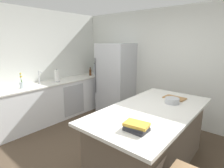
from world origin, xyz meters
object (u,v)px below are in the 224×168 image
soda_bottle (94,70)px  hot_sauce_bottle (90,72)px  refrigerator (116,79)px  wine_bottle (97,70)px  kitchen_island (151,138)px  syrup_bottle (90,72)px  mixing_bowl (172,101)px  cutting_board (175,98)px  flower_vase (22,84)px  cookbook_stack (137,127)px  sink_faucet (39,77)px  paper_towel_roll (57,76)px

soda_bottle → hot_sauce_bottle: 0.14m
refrigerator → wine_bottle: (-0.84, 0.14, 0.14)m
kitchen_island → syrup_bottle: 2.95m
mixing_bowl → cutting_board: (-0.06, 0.26, -0.03)m
flower_vase → hot_sauce_bottle: size_ratio=1.68×
wine_bottle → cookbook_stack: bearing=-38.4°
cutting_board → cookbook_stack: bearing=-85.3°
soda_bottle → cookbook_stack: (2.81, -2.14, -0.08)m
syrup_bottle → cutting_board: (2.67, -0.59, -0.07)m
soda_bottle → mixing_bowl: 2.95m
sink_faucet → paper_towel_roll: size_ratio=0.96×
kitchen_island → cookbook_stack: (0.17, -0.70, 0.50)m
sink_faucet → cutting_board: sink_faucet is taller
hot_sauce_bottle → mixing_bowl: (2.86, -0.96, -0.02)m
wine_bottle → soda_bottle: bearing=-91.5°
wine_bottle → soda_bottle: (-0.00, -0.09, -0.00)m
paper_towel_roll → soda_bottle: bearing=90.9°
kitchen_island → cookbook_stack: 0.88m
hot_sauce_bottle → syrup_bottle: (0.13, -0.11, 0.02)m
wine_bottle → flower_vase: bearing=-90.1°
sink_faucet → cookbook_stack: 2.92m
paper_towel_roll → soda_bottle: soda_bottle is taller
mixing_bowl → cutting_board: mixing_bowl is taller
sink_faucet → flower_vase: bearing=-80.9°
sink_faucet → cookbook_stack: bearing=-9.4°
refrigerator → flower_vase: size_ratio=5.71×
refrigerator → soda_bottle: (-0.85, 0.06, 0.14)m
soda_bottle → syrup_bottle: bearing=-81.7°
hot_sauce_bottle → mixing_bowl: size_ratio=0.88×
hot_sauce_bottle → cutting_board: 2.89m
flower_vase → wine_bottle: (0.00, 2.18, 0.05)m
cutting_board → soda_bottle: bearing=163.8°
kitchen_island → paper_towel_roll: bearing=176.3°
wine_bottle → syrup_bottle: bearing=-84.7°
paper_towel_roll → hot_sauce_bottle: 1.20m
refrigerator → cookbook_stack: (1.97, -2.09, 0.07)m
sink_faucet → mixing_bowl: 2.90m
syrup_bottle → flower_vase: bearing=-90.9°
cookbook_stack → syrup_bottle: bearing=145.0°
cookbook_stack → soda_bottle: bearing=142.7°
flower_vase → syrup_bottle: (0.03, 1.90, 0.00)m
paper_towel_roll → cookbook_stack: paper_towel_roll is taller
hot_sauce_bottle → cutting_board: bearing=-14.0°
refrigerator → syrup_bottle: refrigerator is taller
sink_faucet → flower_vase: flower_vase is taller
cookbook_stack → kitchen_island: bearing=103.9°
mixing_bowl → syrup_bottle: bearing=162.7°
kitchen_island → wine_bottle: 3.11m
kitchen_island → mixing_bowl: 0.65m
wine_bottle → mixing_bowl: wine_bottle is taller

